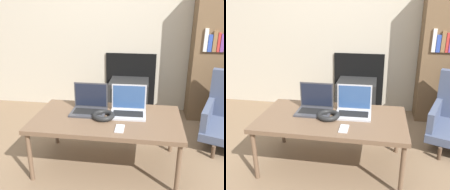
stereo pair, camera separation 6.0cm
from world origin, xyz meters
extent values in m
plane|color=#7A6047|center=(0.00, 0.00, 0.00)|extent=(14.00, 14.00, 0.00)
cube|color=#B7AD99|center=(0.00, 1.68, 1.30)|extent=(7.00, 0.06, 2.60)
cube|color=black|center=(0.10, 1.64, 0.38)|extent=(0.65, 0.03, 0.76)
cube|color=brown|center=(0.00, 0.29, 0.45)|extent=(1.23, 0.67, 0.04)
cylinder|color=brown|center=(-0.58, 0.00, 0.21)|extent=(0.04, 0.04, 0.43)
cylinder|color=brown|center=(0.58, 0.00, 0.21)|extent=(0.04, 0.04, 0.43)
cylinder|color=brown|center=(-0.58, 0.59, 0.21)|extent=(0.04, 0.04, 0.43)
cylinder|color=brown|center=(0.58, 0.59, 0.21)|extent=(0.04, 0.04, 0.43)
cube|color=#38383D|center=(-0.17, 0.35, 0.47)|extent=(0.30, 0.22, 0.02)
cube|color=black|center=(-0.17, 0.35, 0.48)|extent=(0.26, 0.12, 0.00)
cube|color=#38383D|center=(-0.17, 0.46, 0.59)|extent=(0.30, 0.01, 0.23)
cube|color=black|center=(-0.17, 0.46, 0.59)|extent=(0.28, 0.00, 0.20)
cube|color=#B2B2B7|center=(0.17, 0.35, 0.47)|extent=(0.31, 0.23, 0.02)
cube|color=black|center=(0.17, 0.35, 0.48)|extent=(0.26, 0.13, 0.00)
cube|color=#B2B2B7|center=(0.17, 0.46, 0.59)|extent=(0.30, 0.02, 0.23)
cube|color=#2D4C7F|center=(0.17, 0.46, 0.59)|extent=(0.28, 0.01, 0.20)
torus|color=black|center=(-0.03, 0.28, 0.49)|extent=(0.19, 0.19, 0.04)
cube|color=silver|center=(0.13, 0.10, 0.47)|extent=(0.07, 0.13, 0.01)
cube|color=black|center=(0.10, 1.42, 0.23)|extent=(0.48, 0.42, 0.46)
cube|color=black|center=(0.10, 1.20, 0.23)|extent=(0.40, 0.01, 0.36)
cube|color=#47516B|center=(0.96, 0.88, 0.30)|extent=(0.25, 0.55, 0.20)
cylinder|color=#4C3828|center=(0.96, 0.53, 0.06)|extent=(0.04, 0.04, 0.12)
cylinder|color=#4C3828|center=(0.96, 1.05, 0.06)|extent=(0.04, 0.04, 0.12)
cube|color=brown|center=(1.19, 1.48, 0.78)|extent=(0.72, 0.30, 1.56)
cube|color=silver|center=(0.94, 1.31, 0.99)|extent=(0.04, 0.02, 0.25)
cube|color=#2D479E|center=(0.99, 1.31, 0.95)|extent=(0.04, 0.02, 0.19)
cube|color=brown|center=(1.04, 1.31, 0.97)|extent=(0.04, 0.02, 0.23)
cube|color=#B22D28|center=(1.08, 1.31, 0.96)|extent=(0.03, 0.02, 0.21)
cube|color=#6B387F|center=(1.12, 1.31, 0.96)|extent=(0.04, 0.02, 0.20)
camera|label=1|loc=(0.31, -1.59, 1.35)|focal=40.00mm
camera|label=2|loc=(0.37, -1.58, 1.35)|focal=40.00mm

